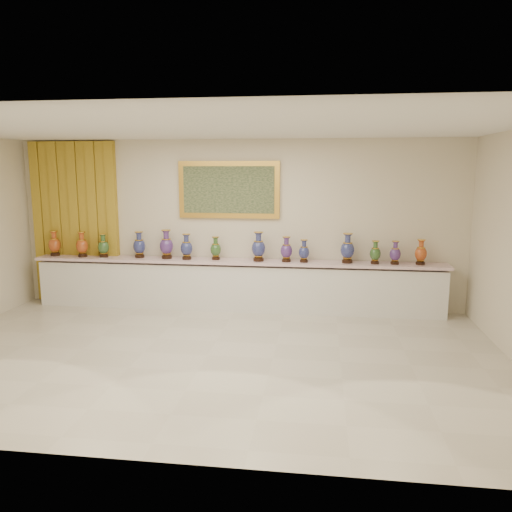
{
  "coord_description": "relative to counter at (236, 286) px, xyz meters",
  "views": [
    {
      "loc": [
        1.49,
        -6.26,
        2.47
      ],
      "look_at": [
        0.44,
        1.7,
        1.08
      ],
      "focal_mm": 35.0,
      "sensor_mm": 36.0,
      "label": 1
    }
  ],
  "objects": [
    {
      "name": "ground",
      "position": [
        0.0,
        -2.27,
        -0.44
      ],
      "size": [
        8.0,
        8.0,
        0.0
      ],
      "primitive_type": "plane",
      "color": "beige",
      "rests_on": "ground"
    },
    {
      "name": "room",
      "position": [
        -2.57,
        0.17,
        1.16
      ],
      "size": [
        8.0,
        8.0,
        8.0
      ],
      "color": "beige",
      "rests_on": "ground"
    },
    {
      "name": "counter",
      "position": [
        0.0,
        0.0,
        0.0
      ],
      "size": [
        7.28,
        0.48,
        0.9
      ],
      "color": "white",
      "rests_on": "ground"
    },
    {
      "name": "vase_0",
      "position": [
        -3.39,
        0.0,
        0.67
      ],
      "size": [
        0.22,
        0.22,
        0.47
      ],
      "rotation": [
        0.0,
        0.0,
        0.03
      ],
      "color": "black",
      "rests_on": "counter"
    },
    {
      "name": "vase_1",
      "position": [
        -2.83,
        -0.04,
        0.67
      ],
      "size": [
        0.25,
        0.25,
        0.46
      ],
      "rotation": [
        0.0,
        0.0,
        0.21
      ],
      "color": "black",
      "rests_on": "counter"
    },
    {
      "name": "vase_2",
      "position": [
        -2.42,
        -0.03,
        0.66
      ],
      "size": [
        0.22,
        0.22,
        0.43
      ],
      "rotation": [
        0.0,
        0.0,
        0.13
      ],
      "color": "black",
      "rests_on": "counter"
    },
    {
      "name": "vase_3",
      "position": [
        -1.76,
        0.02,
        0.68
      ],
      "size": [
        0.28,
        0.28,
        0.47
      ],
      "rotation": [
        0.0,
        0.0,
        -0.31
      ],
      "color": "black",
      "rests_on": "counter"
    },
    {
      "name": "vase_4",
      "position": [
        -1.25,
        -0.01,
        0.7
      ],
      "size": [
        0.32,
        0.32,
        0.52
      ],
      "rotation": [
        0.0,
        0.0,
        -0.41
      ],
      "color": "black",
      "rests_on": "counter"
    },
    {
      "name": "vase_5",
      "position": [
        -0.87,
        -0.05,
        0.67
      ],
      "size": [
        0.24,
        0.24,
        0.46
      ],
      "rotation": [
        0.0,
        0.0,
        -0.15
      ],
      "color": "black",
      "rests_on": "counter"
    },
    {
      "name": "vase_6",
      "position": [
        -0.35,
        -0.0,
        0.65
      ],
      "size": [
        0.23,
        0.23,
        0.41
      ],
      "rotation": [
        0.0,
        0.0,
        -0.22
      ],
      "color": "black",
      "rests_on": "counter"
    },
    {
      "name": "vase_7",
      "position": [
        0.42,
        -0.05,
        0.69
      ],
      "size": [
        0.26,
        0.26,
        0.51
      ],
      "rotation": [
        0.0,
        0.0,
        -0.11
      ],
      "color": "black",
      "rests_on": "counter"
    },
    {
      "name": "vase_8",
      "position": [
        0.9,
        -0.05,
        0.66
      ],
      "size": [
        0.22,
        0.22,
        0.44
      ],
      "rotation": [
        0.0,
        0.0,
        -0.1
      ],
      "color": "black",
      "rests_on": "counter"
    },
    {
      "name": "vase_9",
      "position": [
        1.2,
        -0.05,
        0.64
      ],
      "size": [
        0.21,
        0.21,
        0.39
      ],
      "rotation": [
        0.0,
        0.0,
        -0.15
      ],
      "color": "black",
      "rests_on": "counter"
    },
    {
      "name": "vase_10",
      "position": [
        1.94,
        -0.02,
        0.69
      ],
      "size": [
        0.3,
        0.3,
        0.51
      ],
      "rotation": [
        0.0,
        0.0,
        -0.31
      ],
      "color": "black",
      "rests_on": "counter"
    },
    {
      "name": "vase_11",
      "position": [
        2.4,
        -0.05,
        0.64
      ],
      "size": [
        0.23,
        0.23,
        0.4
      ],
      "rotation": [
        0.0,
        0.0,
        0.32
      ],
      "color": "black",
      "rests_on": "counter"
    },
    {
      "name": "vase_12",
      "position": [
        2.73,
        -0.04,
        0.64
      ],
      "size": [
        0.2,
        0.2,
        0.4
      ],
      "rotation": [
        0.0,
        0.0,
        -0.08
      ],
      "color": "black",
      "rests_on": "counter"
    },
    {
      "name": "vase_13",
      "position": [
        3.15,
        -0.02,
        0.66
      ],
      "size": [
        0.26,
        0.26,
        0.43
      ],
      "rotation": [
        0.0,
        0.0,
        0.36
      ],
      "color": "black",
      "rests_on": "counter"
    },
    {
      "name": "label_card",
      "position": [
        -2.41,
        -0.14,
        0.47
      ],
      "size": [
        0.1,
        0.06,
        0.0
      ],
      "primitive_type": "cube",
      "color": "white",
      "rests_on": "counter"
    }
  ]
}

